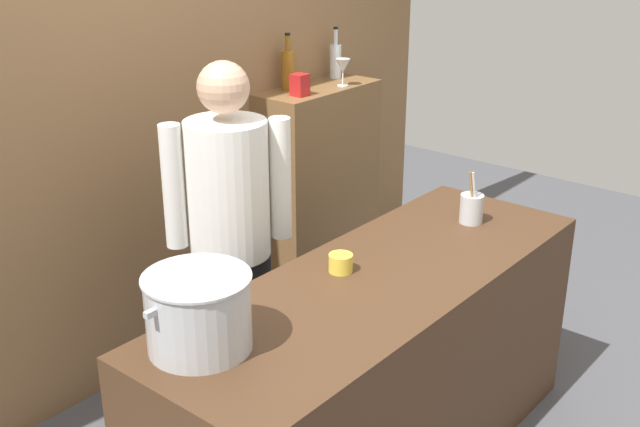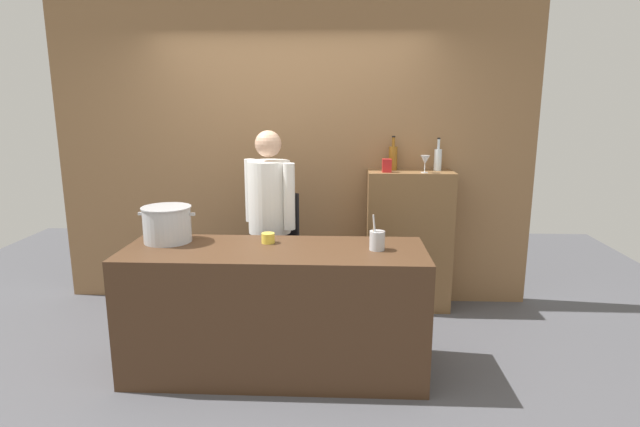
{
  "view_description": "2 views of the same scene",
  "coord_description": "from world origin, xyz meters",
  "px_view_note": "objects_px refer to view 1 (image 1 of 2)",
  "views": [
    {
      "loc": [
        -2.2,
        -1.53,
        2.24
      ],
      "look_at": [
        0.17,
        0.43,
        0.99
      ],
      "focal_mm": 43.82,
      "sensor_mm": 36.0,
      "label": 1
    },
    {
      "loc": [
        0.46,
        -3.33,
        1.88
      ],
      "look_at": [
        0.3,
        0.3,
        1.08
      ],
      "focal_mm": 28.7,
      "sensor_mm": 36.0,
      "label": 2
    }
  ],
  "objects_px": {
    "wine_bottle_clear": "(335,60)",
    "wine_bottle_amber": "(288,69)",
    "wine_glass_wide": "(343,67)",
    "stockpot_large": "(199,312)",
    "utensil_crock": "(472,208)",
    "chef": "(230,226)",
    "spice_tin_red": "(300,85)",
    "butter_jar": "(341,263)"
  },
  "relations": [
    {
      "from": "wine_glass_wide",
      "to": "spice_tin_red",
      "type": "distance_m",
      "value": 0.33
    },
    {
      "from": "chef",
      "to": "wine_bottle_amber",
      "type": "distance_m",
      "value": 1.26
    },
    {
      "from": "chef",
      "to": "spice_tin_red",
      "type": "distance_m",
      "value": 1.13
    },
    {
      "from": "wine_bottle_clear",
      "to": "wine_bottle_amber",
      "type": "relative_size",
      "value": 0.96
    },
    {
      "from": "wine_bottle_amber",
      "to": "spice_tin_red",
      "type": "xyz_separation_m",
      "value": [
        -0.07,
        -0.14,
        -0.06
      ]
    },
    {
      "from": "chef",
      "to": "butter_jar",
      "type": "bearing_deg",
      "value": 133.73
    },
    {
      "from": "utensil_crock",
      "to": "stockpot_large",
      "type": "bearing_deg",
      "value": 174.29
    },
    {
      "from": "chef",
      "to": "stockpot_large",
      "type": "height_order",
      "value": "chef"
    },
    {
      "from": "butter_jar",
      "to": "wine_bottle_amber",
      "type": "xyz_separation_m",
      "value": [
        0.97,
        1.13,
        0.45
      ]
    },
    {
      "from": "butter_jar",
      "to": "wine_glass_wide",
      "type": "bearing_deg",
      "value": 37.99
    },
    {
      "from": "chef",
      "to": "wine_glass_wide",
      "type": "height_order",
      "value": "chef"
    },
    {
      "from": "wine_glass_wide",
      "to": "butter_jar",
      "type": "bearing_deg",
      "value": -142.01
    },
    {
      "from": "butter_jar",
      "to": "stockpot_large",
      "type": "bearing_deg",
      "value": 179.61
    },
    {
      "from": "utensil_crock",
      "to": "wine_glass_wide",
      "type": "xyz_separation_m",
      "value": [
        0.47,
        1.1,
        0.42
      ]
    },
    {
      "from": "butter_jar",
      "to": "wine_bottle_clear",
      "type": "xyz_separation_m",
      "value": [
        1.37,
        1.12,
        0.44
      ]
    },
    {
      "from": "wine_bottle_clear",
      "to": "wine_glass_wide",
      "type": "height_order",
      "value": "wine_bottle_clear"
    },
    {
      "from": "wine_bottle_clear",
      "to": "spice_tin_red",
      "type": "relative_size",
      "value": 2.53
    },
    {
      "from": "stockpot_large",
      "to": "wine_glass_wide",
      "type": "bearing_deg",
      "value": 26.11
    },
    {
      "from": "wine_bottle_amber",
      "to": "stockpot_large",
      "type": "bearing_deg",
      "value": -146.29
    },
    {
      "from": "chef",
      "to": "utensil_crock",
      "type": "bearing_deg",
      "value": 177.21
    },
    {
      "from": "wine_glass_wide",
      "to": "spice_tin_red",
      "type": "xyz_separation_m",
      "value": [
        -0.32,
        0.03,
        -0.05
      ]
    },
    {
      "from": "stockpot_large",
      "to": "spice_tin_red",
      "type": "distance_m",
      "value": 1.93
    },
    {
      "from": "utensil_crock",
      "to": "wine_bottle_amber",
      "type": "xyz_separation_m",
      "value": [
        0.21,
        1.28,
        0.42
      ]
    },
    {
      "from": "butter_jar",
      "to": "spice_tin_red",
      "type": "height_order",
      "value": "spice_tin_red"
    },
    {
      "from": "chef",
      "to": "spice_tin_red",
      "type": "xyz_separation_m",
      "value": [
        0.97,
        0.45,
        0.37
      ]
    },
    {
      "from": "chef",
      "to": "stockpot_large",
      "type": "bearing_deg",
      "value": 76.64
    },
    {
      "from": "wine_bottle_clear",
      "to": "wine_bottle_amber",
      "type": "xyz_separation_m",
      "value": [
        -0.4,
        0.01,
        0.01
      ]
    },
    {
      "from": "wine_glass_wide",
      "to": "stockpot_large",
      "type": "bearing_deg",
      "value": -153.89
    },
    {
      "from": "wine_bottle_amber",
      "to": "wine_glass_wide",
      "type": "bearing_deg",
      "value": -33.77
    },
    {
      "from": "chef",
      "to": "wine_glass_wide",
      "type": "bearing_deg",
      "value": -124.98
    },
    {
      "from": "wine_bottle_amber",
      "to": "wine_glass_wide",
      "type": "distance_m",
      "value": 0.31
    },
    {
      "from": "stockpot_large",
      "to": "spice_tin_red",
      "type": "bearing_deg",
      "value": 31.29
    },
    {
      "from": "spice_tin_red",
      "to": "butter_jar",
      "type": "bearing_deg",
      "value": -132.37
    },
    {
      "from": "utensil_crock",
      "to": "wine_bottle_clear",
      "type": "bearing_deg",
      "value": 64.25
    },
    {
      "from": "butter_jar",
      "to": "spice_tin_red",
      "type": "distance_m",
      "value": 1.4
    },
    {
      "from": "wine_bottle_amber",
      "to": "spice_tin_red",
      "type": "relative_size",
      "value": 2.64
    },
    {
      "from": "spice_tin_red",
      "to": "wine_bottle_clear",
      "type": "bearing_deg",
      "value": 15.71
    },
    {
      "from": "stockpot_large",
      "to": "wine_glass_wide",
      "type": "height_order",
      "value": "wine_glass_wide"
    },
    {
      "from": "utensil_crock",
      "to": "wine_glass_wide",
      "type": "relative_size",
      "value": 1.63
    },
    {
      "from": "utensil_crock",
      "to": "spice_tin_red",
      "type": "relative_size",
      "value": 2.14
    },
    {
      "from": "spice_tin_red",
      "to": "wine_glass_wide",
      "type": "bearing_deg",
      "value": -5.81
    },
    {
      "from": "wine_bottle_amber",
      "to": "chef",
      "type": "bearing_deg",
      "value": -150.38
    }
  ]
}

